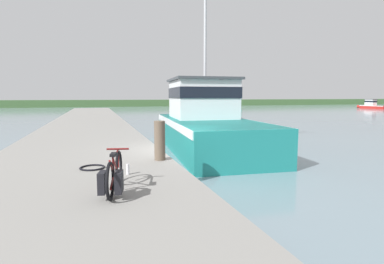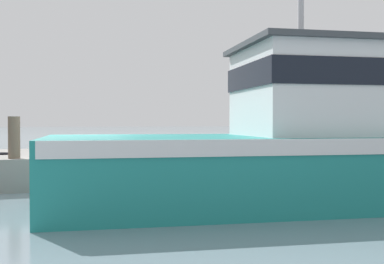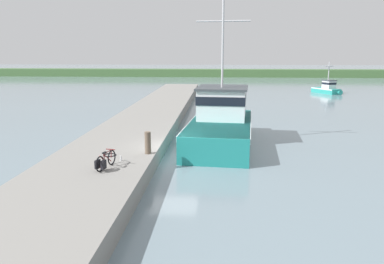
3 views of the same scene
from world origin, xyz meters
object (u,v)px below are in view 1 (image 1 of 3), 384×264
at_px(boat_orange_near, 227,108).
at_px(fishing_boat_main, 205,122).
at_px(bicycle_touring, 114,175).
at_px(water_bottle_by_bike, 128,169).
at_px(boat_green_anchored, 372,105).
at_px(mooring_post, 160,141).

bearing_deg(boat_orange_near, fishing_boat_main, 36.13).
distance_m(boat_orange_near, bicycle_touring, 45.00).
height_order(boat_orange_near, water_bottle_by_bike, boat_orange_near).
relative_size(fishing_boat_main, boat_green_anchored, 1.69).
distance_m(bicycle_touring, mooring_post, 3.00).
bearing_deg(bicycle_touring, boat_orange_near, 74.96).
distance_m(fishing_boat_main, mooring_post, 7.21).
distance_m(bicycle_touring, water_bottle_by_bike, 1.37).
distance_m(boat_green_anchored, mooring_post, 69.98).
bearing_deg(boat_orange_near, boat_green_anchored, 159.94).
bearing_deg(boat_orange_near, water_bottle_by_bike, 35.01).
relative_size(fishing_boat_main, boat_orange_near, 2.34).
bearing_deg(mooring_post, fishing_boat_main, 59.27).
xyz_separation_m(boat_orange_near, bicycle_touring, (-20.64, -39.98, 0.49)).
bearing_deg(boat_green_anchored, mooring_post, -143.54).
xyz_separation_m(boat_green_anchored, bicycle_touring, (-57.36, -44.68, 0.44)).
height_order(bicycle_touring, water_bottle_by_bike, bicycle_touring).
height_order(fishing_boat_main, water_bottle_by_bike, fishing_boat_main).
xyz_separation_m(bicycle_touring, mooring_post, (1.42, 2.63, 0.21)).
xyz_separation_m(boat_green_anchored, water_bottle_by_bike, (-56.97, -43.39, 0.22)).
height_order(fishing_boat_main, boat_orange_near, fishing_boat_main).
relative_size(fishing_boat_main, water_bottle_by_bike, 48.14).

